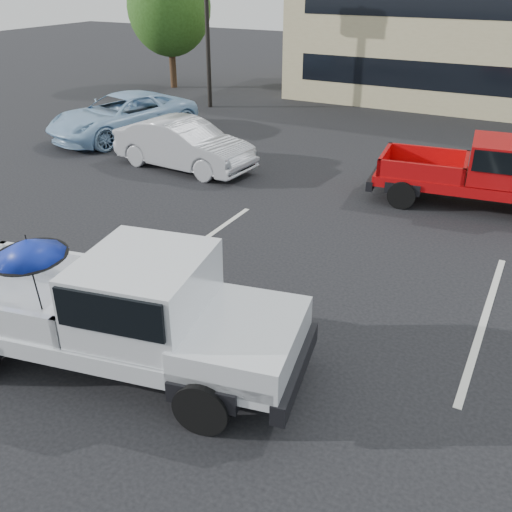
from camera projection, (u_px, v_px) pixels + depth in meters
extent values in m
plane|color=black|center=(276.00, 332.00, 9.45)|extent=(90.00, 90.00, 0.00)
cube|color=silver|center=(192.00, 248.00, 12.27)|extent=(0.12, 5.00, 0.01)
cube|color=silver|center=(484.00, 320.00, 9.78)|extent=(0.12, 5.00, 0.01)
cylinder|color=black|center=(207.00, 33.00, 23.29)|extent=(0.18, 0.18, 6.00)
cylinder|color=#332114|center=(173.00, 62.00, 28.13)|extent=(0.32, 0.32, 2.42)
ellipsoid|color=#234915|center=(169.00, 6.00, 26.98)|extent=(3.96, 3.96, 4.55)
cylinder|color=black|center=(49.00, 293.00, 9.83)|extent=(0.80, 0.42, 0.76)
cylinder|color=black|center=(203.00, 406.00, 7.32)|extent=(0.80, 0.42, 0.76)
cylinder|color=black|center=(247.00, 328.00, 8.88)|extent=(0.80, 0.42, 0.76)
cube|color=white|center=(116.00, 326.00, 8.43)|extent=(5.65, 2.88, 0.28)
cube|color=white|center=(244.00, 337.00, 7.81)|extent=(1.83, 2.16, 0.46)
cube|color=black|center=(296.00, 370.00, 7.78)|extent=(0.56, 1.96, 0.30)
cube|color=white|center=(145.00, 292.00, 7.97)|extent=(1.96, 2.11, 1.05)
cube|color=black|center=(144.00, 279.00, 7.88)|extent=(1.83, 2.18, 0.55)
cube|color=black|center=(31.00, 307.00, 8.78)|extent=(2.60, 2.23, 0.10)
cube|color=white|center=(61.00, 265.00, 9.39)|extent=(2.28, 0.52, 0.50)
cube|color=white|center=(92.00, 301.00, 8.36)|extent=(0.44, 1.83, 0.50)
ellipsoid|color=brown|center=(78.00, 293.00, 8.76)|extent=(0.52, 0.46, 0.31)
cylinder|color=brown|center=(90.00, 300.00, 8.65)|extent=(0.07, 0.07, 0.23)
cylinder|color=brown|center=(95.00, 295.00, 8.78)|extent=(0.07, 0.07, 0.23)
ellipsoid|color=brown|center=(85.00, 284.00, 8.63)|extent=(0.34, 0.31, 0.41)
cylinder|color=red|center=(85.00, 276.00, 8.56)|extent=(0.20, 0.20, 0.04)
sphere|color=brown|center=(88.00, 271.00, 8.50)|extent=(0.22, 0.22, 0.22)
cone|color=black|center=(96.00, 273.00, 8.48)|extent=(0.17, 0.13, 0.11)
cone|color=black|center=(84.00, 266.00, 8.41)|extent=(0.08, 0.08, 0.12)
cone|color=black|center=(88.00, 262.00, 8.50)|extent=(0.08, 0.08, 0.12)
cylinder|color=brown|center=(69.00, 297.00, 8.85)|extent=(0.27, 0.05, 0.09)
cylinder|color=black|center=(35.00, 282.00, 8.32)|extent=(0.02, 0.10, 1.05)
cone|color=#1226A1|center=(28.00, 248.00, 8.08)|extent=(1.10, 1.12, 0.36)
cylinder|color=black|center=(26.00, 238.00, 8.00)|extent=(0.02, 0.02, 0.10)
cylinder|color=black|center=(29.00, 256.00, 8.14)|extent=(1.10, 1.10, 0.09)
cylinder|color=black|center=(402.00, 195.00, 14.18)|extent=(0.72, 0.33, 0.69)
cylinder|color=black|center=(411.00, 174.00, 15.57)|extent=(0.72, 0.33, 0.69)
cube|color=#B2090C|center=(477.00, 182.00, 14.21)|extent=(5.08, 2.29, 0.26)
cube|color=black|center=(376.00, 176.00, 15.09)|extent=(0.36, 1.80, 0.26)
cube|color=#B2090C|center=(503.00, 161.00, 13.76)|extent=(1.68, 1.84, 0.96)
cube|color=black|center=(505.00, 153.00, 13.68)|extent=(1.56, 1.91, 0.50)
cube|color=black|center=(423.00, 174.00, 14.61)|extent=(2.27, 1.90, 0.09)
cube|color=#B2090C|center=(428.00, 155.00, 15.15)|extent=(2.10, 0.32, 0.46)
cube|color=#B2090C|center=(420.00, 173.00, 13.83)|extent=(2.10, 0.32, 0.46)
cube|color=#B2090C|center=(384.00, 159.00, 14.82)|extent=(0.28, 1.68, 0.46)
cube|color=#B2090C|center=(465.00, 168.00, 14.16)|extent=(0.28, 1.68, 0.46)
imported|color=#B1B3B9|center=(184.00, 145.00, 16.84)|extent=(4.48, 1.90, 1.44)
imported|color=#98C0E3|center=(123.00, 116.00, 19.96)|extent=(3.79, 5.81, 1.49)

